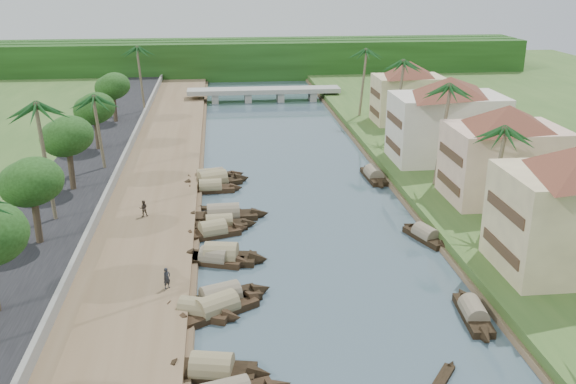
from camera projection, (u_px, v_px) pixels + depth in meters
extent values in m
plane|color=#3D515B|center=(330.00, 281.00, 51.14)|extent=(220.00, 220.00, 0.00)
cube|color=brown|center=(150.00, 198.00, 68.12)|extent=(10.00, 180.00, 0.80)
cube|color=#315321|center=(467.00, 185.00, 71.60)|extent=(16.00, 180.00, 1.20)
cube|color=black|center=(67.00, 199.00, 67.15)|extent=(8.00, 180.00, 1.40)
cube|color=slate|center=(108.00, 191.00, 67.37)|extent=(0.40, 180.00, 1.10)
cube|color=black|center=(256.00, 62.00, 138.79)|extent=(120.00, 4.00, 8.00)
cube|color=black|center=(255.00, 59.00, 143.48)|extent=(120.00, 4.00, 8.00)
cube|color=black|center=(254.00, 56.00, 148.16)|extent=(120.00, 4.00, 8.00)
cube|color=gray|center=(264.00, 90.00, 117.92)|extent=(28.00, 4.00, 0.80)
cube|color=gray|center=(215.00, 97.00, 117.37)|extent=(1.20, 3.50, 1.80)
cube|color=gray|center=(248.00, 97.00, 117.98)|extent=(1.20, 3.50, 1.80)
cube|color=gray|center=(280.00, 96.00, 118.59)|extent=(1.20, 3.50, 1.80)
cube|color=gray|center=(312.00, 95.00, 119.20)|extent=(1.20, 3.50, 1.80)
cube|color=#453020|center=(500.00, 248.00, 49.51)|extent=(0.10, 6.40, 0.90)
cube|color=#453020|center=(505.00, 209.00, 48.44)|extent=(0.10, 6.40, 0.90)
cube|color=beige|center=(503.00, 163.00, 64.63)|extent=(11.00, 8.00, 7.50)
pyramid|color=brown|center=(509.00, 116.00, 63.00)|extent=(14.11, 14.11, 2.20)
cube|color=#453020|center=(448.00, 183.00, 64.69)|extent=(0.10, 6.40, 0.90)
cube|color=#453020|center=(451.00, 154.00, 63.69)|extent=(0.10, 6.40, 0.90)
cube|color=beige|center=(447.00, 128.00, 77.56)|extent=(13.00, 8.00, 8.00)
pyramid|color=brown|center=(450.00, 86.00, 75.85)|extent=(15.59, 15.59, 2.20)
cube|color=#453020|center=(393.00, 145.00, 77.56)|extent=(0.10, 6.40, 0.90)
cube|color=#453020|center=(394.00, 120.00, 76.49)|extent=(0.10, 6.40, 0.90)
cube|color=beige|center=(408.00, 99.00, 96.56)|extent=(10.00, 7.00, 7.00)
pyramid|color=brown|center=(410.00, 69.00, 95.02)|extent=(12.62, 12.62, 2.20)
cube|color=#453020|center=(374.00, 112.00, 96.63)|extent=(0.10, 5.60, 0.90)
cube|color=#453020|center=(375.00, 93.00, 95.70)|extent=(0.10, 5.60, 0.90)
cube|color=black|center=(212.00, 373.00, 39.37)|extent=(5.67, 2.98, 0.70)
cone|color=black|center=(260.00, 375.00, 39.07)|extent=(1.89, 2.01, 1.90)
cone|color=black|center=(165.00, 369.00, 39.61)|extent=(1.89, 2.01, 1.90)
cylinder|color=#7C704E|center=(212.00, 368.00, 39.24)|extent=(4.44, 2.80, 2.00)
cube|color=black|center=(217.00, 312.00, 46.31)|extent=(6.29, 4.78, 0.70)
cone|color=black|center=(256.00, 297.00, 48.21)|extent=(2.40, 2.39, 1.93)
cone|color=black|center=(174.00, 326.00, 44.36)|extent=(2.40, 2.39, 1.93)
cylinder|color=#7C704E|center=(217.00, 307.00, 46.18)|extent=(5.08, 4.11, 2.00)
cube|color=black|center=(221.00, 301.00, 47.82)|extent=(6.29, 3.90, 0.70)
cone|color=black|center=(262.00, 290.00, 49.21)|extent=(2.22, 2.22, 1.92)
cone|color=black|center=(178.00, 310.00, 46.38)|extent=(2.22, 2.22, 1.92)
cylinder|color=#726956|center=(221.00, 296.00, 47.70)|extent=(4.99, 3.47, 1.99)
cube|color=black|center=(196.00, 314.00, 46.05)|extent=(5.24, 3.33, 0.70)
cone|color=black|center=(233.00, 318.00, 45.38)|extent=(1.88, 1.93, 1.67)
cone|color=black|center=(161.00, 308.00, 46.68)|extent=(1.88, 1.93, 1.67)
cylinder|color=#7C704E|center=(196.00, 309.00, 45.93)|extent=(4.17, 2.98, 1.75)
cube|color=black|center=(221.00, 259.00, 54.52)|extent=(6.13, 3.25, 0.70)
cone|color=black|center=(259.00, 260.00, 54.27)|extent=(2.06, 2.30, 2.20)
cone|color=black|center=(184.00, 257.00, 54.71)|extent=(2.06, 2.30, 2.20)
cylinder|color=#7C704E|center=(221.00, 255.00, 54.39)|extent=(4.79, 3.09, 2.34)
cube|color=black|center=(215.00, 261.00, 54.17)|extent=(5.14, 3.26, 0.70)
cone|color=black|center=(245.00, 264.00, 53.55)|extent=(1.86, 1.95, 1.71)
cone|color=black|center=(185.00, 257.00, 54.73)|extent=(1.86, 1.95, 1.71)
cylinder|color=#726956|center=(214.00, 257.00, 54.04)|extent=(4.09, 2.94, 1.80)
cube|color=black|center=(219.00, 226.00, 61.37)|extent=(5.40, 1.98, 0.70)
cone|color=black|center=(250.00, 224.00, 61.81)|extent=(1.61, 1.59, 1.68)
cone|color=black|center=(188.00, 228.00, 60.88)|extent=(1.61, 1.59, 1.68)
cylinder|color=#7C704E|center=(219.00, 223.00, 61.24)|extent=(4.15, 1.98, 1.74)
cube|color=black|center=(213.00, 234.00, 59.65)|extent=(5.34, 3.26, 0.70)
cone|color=black|center=(241.00, 229.00, 60.66)|extent=(1.90, 2.04, 1.84)
cone|color=black|center=(184.00, 238.00, 58.58)|extent=(1.90, 2.04, 1.84)
cylinder|color=#7C704E|center=(213.00, 230.00, 59.52)|extent=(4.23, 2.99, 1.94)
cube|color=black|center=(223.00, 217.00, 63.67)|extent=(6.76, 2.24, 0.70)
cone|color=black|center=(261.00, 214.00, 64.15)|extent=(1.97, 1.86, 2.01)
cone|color=black|center=(186.00, 218.00, 63.13)|extent=(1.97, 1.86, 2.01)
cylinder|color=#726956|center=(223.00, 213.00, 63.54)|extent=(5.19, 2.26, 2.07)
cube|color=black|center=(210.00, 190.00, 71.26)|extent=(5.32, 1.92, 0.70)
cone|color=black|center=(237.00, 188.00, 71.63)|extent=(1.58, 1.61, 1.72)
cone|color=black|center=(184.00, 191.00, 70.83)|extent=(1.58, 1.61, 1.72)
cylinder|color=#7C704E|center=(210.00, 187.00, 71.13)|extent=(4.08, 1.94, 1.79)
cube|color=black|center=(213.00, 183.00, 73.42)|extent=(6.85, 4.03, 0.70)
cone|color=black|center=(243.00, 179.00, 74.73)|extent=(2.39, 2.47, 2.21)
cone|color=black|center=(182.00, 187.00, 72.05)|extent=(2.39, 2.47, 2.21)
cylinder|color=#7C704E|center=(213.00, 180.00, 73.29)|extent=(5.41, 3.67, 2.31)
cube|color=black|center=(211.00, 178.00, 75.12)|extent=(6.23, 3.42, 0.70)
cone|color=black|center=(238.00, 174.00, 76.36)|extent=(2.07, 1.95, 1.70)
cone|color=black|center=(183.00, 182.00, 73.81)|extent=(2.07, 1.95, 1.70)
cylinder|color=#726956|center=(211.00, 175.00, 74.99)|extent=(4.90, 3.05, 1.74)
cube|color=black|center=(208.00, 179.00, 74.95)|extent=(5.43, 2.27, 0.70)
cone|color=black|center=(233.00, 177.00, 75.51)|extent=(1.68, 1.70, 1.71)
cone|color=black|center=(183.00, 180.00, 74.33)|extent=(1.68, 1.70, 1.71)
cylinder|color=#7C704E|center=(208.00, 176.00, 74.82)|extent=(4.20, 2.21, 1.78)
cube|color=black|center=(473.00, 316.00, 45.73)|extent=(2.06, 5.64, 0.70)
cone|color=black|center=(461.00, 294.00, 48.60)|extent=(1.55, 1.68, 1.59)
cone|color=black|center=(486.00, 339.00, 42.82)|extent=(1.55, 1.68, 1.59)
cylinder|color=#726956|center=(473.00, 311.00, 45.61)|extent=(2.01, 4.35, 1.63)
cube|color=black|center=(426.00, 238.00, 58.81)|extent=(3.25, 5.29, 0.70)
cone|color=black|center=(407.00, 227.00, 61.14)|extent=(1.85, 1.86, 1.60)
cone|color=black|center=(446.00, 248.00, 56.42)|extent=(1.85, 1.86, 1.60)
cylinder|color=#726956|center=(426.00, 234.00, 58.68)|extent=(2.90, 4.19, 1.67)
cube|color=black|center=(373.00, 177.00, 75.57)|extent=(1.98, 6.11, 0.70)
cone|color=black|center=(366.00, 168.00, 78.67)|extent=(1.63, 1.78, 1.75)
cone|color=black|center=(382.00, 186.00, 72.42)|extent=(1.63, 1.78, 1.75)
cylinder|color=#726956|center=(374.00, 174.00, 75.44)|extent=(1.99, 4.69, 1.80)
cube|color=black|center=(441.00, 382.00, 38.65)|extent=(2.79, 3.42, 0.35)
cone|color=black|center=(451.00, 364.00, 40.36)|extent=(1.11, 1.16, 0.68)
cube|color=black|center=(226.00, 313.00, 46.34)|extent=(3.67, 2.30, 0.35)
cone|color=black|center=(251.00, 305.00, 47.36)|extent=(1.18, 1.13, 0.82)
cone|color=black|center=(199.00, 321.00, 45.33)|extent=(1.18, 1.13, 0.82)
cube|color=black|center=(217.00, 209.00, 66.11)|extent=(3.80, 1.33, 0.35)
cone|color=black|center=(237.00, 209.00, 66.00)|extent=(1.04, 0.88, 0.75)
cone|color=black|center=(197.00, 208.00, 66.21)|extent=(1.04, 0.88, 0.75)
cylinder|color=#6F634A|center=(493.00, 178.00, 57.54)|extent=(1.24, 0.36, 9.23)
sphere|color=#18481B|center=(499.00, 129.00, 56.05)|extent=(3.20, 3.20, 3.20)
cylinder|color=#6F634A|center=(440.00, 136.00, 68.29)|extent=(1.36, 0.36, 10.93)
sphere|color=#18481B|center=(444.00, 86.00, 66.53)|extent=(3.20, 3.20, 3.20)
cylinder|color=#6F634A|center=(398.00, 99.00, 87.46)|extent=(1.10, 0.36, 10.62)
sphere|color=#18481B|center=(400.00, 62.00, 85.75)|extent=(3.20, 3.20, 3.20)
cylinder|color=#6F634A|center=(47.00, 162.00, 58.18)|extent=(0.85, 0.36, 11.03)
sphere|color=#18481B|center=(40.00, 105.00, 56.41)|extent=(3.20, 3.20, 3.20)
cylinder|color=#6F634A|center=(100.00, 132.00, 73.72)|extent=(0.91, 0.36, 8.49)
sphere|color=#18481B|center=(97.00, 97.00, 72.35)|extent=(3.20, 3.20, 3.20)
cylinder|color=#6F634A|center=(362.00, 83.00, 100.25)|extent=(1.17, 0.36, 10.43)
sphere|color=#18481B|center=(363.00, 50.00, 98.57)|extent=(3.20, 3.20, 3.20)
cylinder|color=#6F634A|center=(142.00, 79.00, 102.73)|extent=(0.91, 0.36, 10.28)
sphere|color=#18481B|center=(139.00, 48.00, 101.08)|extent=(3.20, 3.20, 3.20)
cylinder|color=#4C3E2B|center=(37.00, 222.00, 54.38)|extent=(0.60, 0.60, 3.74)
ellipsoid|color=black|center=(32.00, 182.00, 53.19)|extent=(4.74, 4.74, 3.90)
cylinder|color=#4C3E2B|center=(72.00, 171.00, 67.44)|extent=(0.60, 0.60, 3.94)
ellipsoid|color=black|center=(67.00, 137.00, 66.18)|extent=(4.80, 4.80, 3.94)
cylinder|color=#4C3E2B|center=(97.00, 135.00, 82.35)|extent=(0.60, 0.60, 3.60)
ellipsoid|color=black|center=(95.00, 109.00, 81.20)|extent=(4.56, 4.56, 3.75)
cylinder|color=#4C3E2B|center=(115.00, 110.00, 96.79)|extent=(0.60, 0.60, 3.64)
ellipsoid|color=black|center=(113.00, 87.00, 95.62)|extent=(4.57, 4.57, 3.75)
cylinder|color=#4C3E2B|center=(475.00, 140.00, 81.61)|extent=(0.60, 0.60, 3.33)
ellipsoid|color=black|center=(478.00, 115.00, 80.55)|extent=(4.98, 4.98, 4.09)
imported|color=#212328|center=(167.00, 278.00, 48.13)|extent=(0.73, 0.70, 1.68)
imported|color=#393028|center=(144.00, 208.00, 62.01)|extent=(0.86, 0.71, 1.63)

